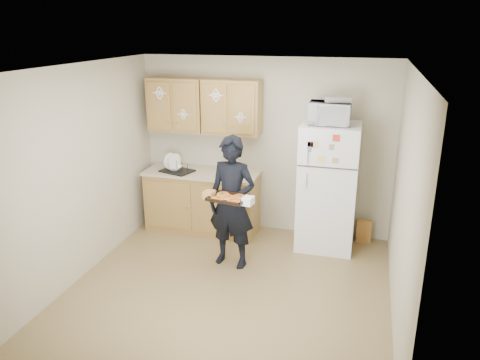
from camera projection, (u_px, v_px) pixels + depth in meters
name	position (u px, v px, depth m)	size (l,w,h in m)	color
floor	(229.00, 288.00, 5.43)	(3.60, 3.60, 0.00)	brown
ceiling	(227.00, 67.00, 4.64)	(3.60, 3.60, 0.00)	silver
wall_back	(265.00, 146.00, 6.68)	(3.60, 0.04, 2.50)	#AFA88E
wall_front	(157.00, 265.00, 3.39)	(3.60, 0.04, 2.50)	#AFA88E
wall_left	(82.00, 173.00, 5.49)	(0.04, 3.60, 2.50)	#AFA88E
wall_right	(404.00, 202.00, 4.58)	(0.04, 3.60, 2.50)	#AFA88E
refrigerator	(328.00, 187.00, 6.23)	(0.75, 0.70, 1.70)	white
base_cabinet	(203.00, 202.00, 6.86)	(1.60, 0.60, 0.86)	brown
countertop	(202.00, 173.00, 6.72)	(1.64, 0.64, 0.04)	#B4AD8A
upper_cab_left	(177.00, 104.00, 6.64)	(0.80, 0.33, 0.75)	brown
upper_cab_right	(232.00, 107.00, 6.44)	(0.80, 0.33, 0.75)	brown
cereal_box	(364.00, 231.00, 6.53)	(0.20, 0.07, 0.32)	gold
person	(232.00, 203.00, 5.73)	(0.61, 0.40, 1.66)	black
baking_tray	(228.00, 198.00, 5.39)	(0.44, 0.32, 0.04)	black
pizza_front_left	(217.00, 198.00, 5.36)	(0.15, 0.15, 0.02)	orange
pizza_front_right	(234.00, 200.00, 5.28)	(0.15, 0.15, 0.02)	orange
pizza_back_left	(223.00, 194.00, 5.49)	(0.15, 0.15, 0.02)	orange
pizza_back_right	(239.00, 196.00, 5.41)	(0.15, 0.15, 0.02)	orange
pizza_center	(228.00, 197.00, 5.39)	(0.15, 0.15, 0.02)	orange
microwave	(330.00, 113.00, 5.87)	(0.52, 0.35, 0.29)	white
foil_pan	(338.00, 99.00, 5.82)	(0.33, 0.23, 0.07)	#BBBBC2
dish_rack	(177.00, 166.00, 6.68)	(0.44, 0.33, 0.17)	black
bowl	(175.00, 168.00, 6.70)	(0.21, 0.21, 0.05)	white
soap_bottle	(233.00, 169.00, 6.49)	(0.09, 0.09, 0.20)	white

